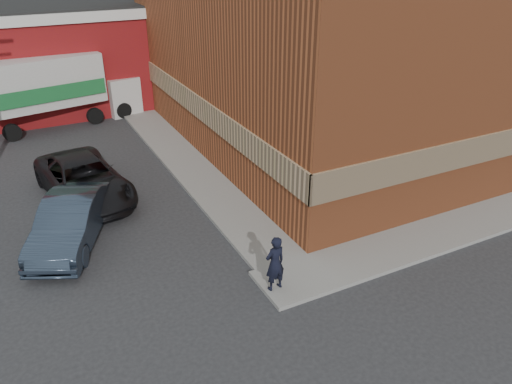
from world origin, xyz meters
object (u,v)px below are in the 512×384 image
brick_building (336,35)px  suv_a (84,180)px  sedan (70,222)px  box_truck (57,85)px  man (275,263)px

brick_building → suv_a: 13.05m
sedan → suv_a: (0.94, 2.95, 0.00)m
brick_building → sedan: bearing=-159.6°
brick_building → box_truck: (-11.81, 7.13, -2.62)m
brick_building → suv_a: (-12.29, -1.96, -3.93)m
box_truck → sedan: bearing=-107.5°
brick_building → sedan: 14.65m
man → suv_a: size_ratio=0.30×
suv_a → box_truck: box_truck is taller
man → suv_a: (-3.59, 8.05, -0.18)m
man → suv_a: bearing=-72.7°
suv_a → box_truck: size_ratio=0.72×
brick_building → suv_a: size_ratio=3.36×
sedan → man: bearing=-23.8°
man → sedan: man is taller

